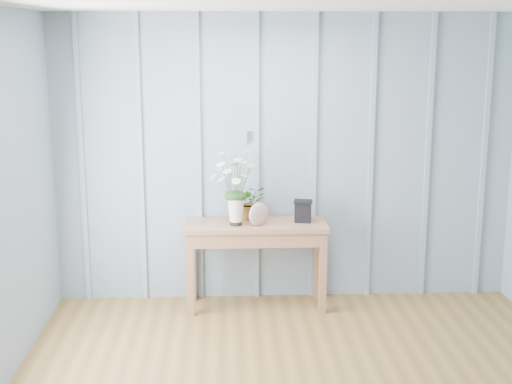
{
  "coord_description": "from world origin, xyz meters",
  "views": [
    {
      "loc": [
        -0.52,
        -3.84,
        2.32
      ],
      "look_at": [
        -0.27,
        1.94,
        1.03
      ],
      "focal_mm": 50.0,
      "sensor_mm": 36.0,
      "label": 1
    }
  ],
  "objects_px": {
    "felt_disc_vessel": "(259,214)",
    "carved_box": "(303,211)",
    "sideboard": "(256,236)",
    "daisy_vase": "(236,178)"
  },
  "relations": [
    {
      "from": "felt_disc_vessel",
      "to": "carved_box",
      "type": "height_order",
      "value": "felt_disc_vessel"
    },
    {
      "from": "felt_disc_vessel",
      "to": "carved_box",
      "type": "relative_size",
      "value": 1.05
    },
    {
      "from": "sideboard",
      "to": "daisy_vase",
      "type": "height_order",
      "value": "daisy_vase"
    },
    {
      "from": "sideboard",
      "to": "carved_box",
      "type": "height_order",
      "value": "carved_box"
    },
    {
      "from": "sideboard",
      "to": "daisy_vase",
      "type": "distance_m",
      "value": 0.55
    },
    {
      "from": "daisy_vase",
      "to": "carved_box",
      "type": "bearing_deg",
      "value": 7.61
    },
    {
      "from": "felt_disc_vessel",
      "to": "carved_box",
      "type": "bearing_deg",
      "value": -19.21
    },
    {
      "from": "daisy_vase",
      "to": "sideboard",
      "type": "bearing_deg",
      "value": 19.28
    },
    {
      "from": "sideboard",
      "to": "felt_disc_vessel",
      "type": "bearing_deg",
      "value": -77.14
    },
    {
      "from": "felt_disc_vessel",
      "to": "carved_box",
      "type": "distance_m",
      "value": 0.4
    }
  ]
}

